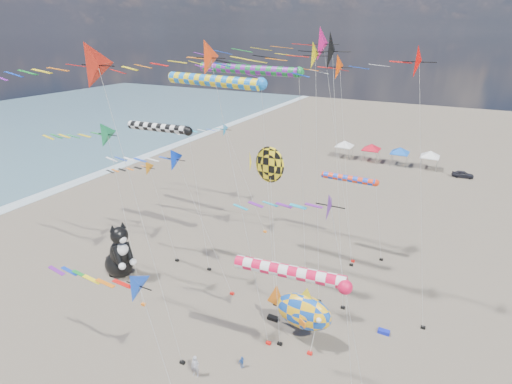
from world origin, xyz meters
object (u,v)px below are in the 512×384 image
at_px(fish_inflatable, 303,311).
at_px(person_adult, 195,366).
at_px(parked_car, 463,174).
at_px(cat_inflatable, 119,249).
at_px(child_blue, 242,362).

distance_m(fish_inflatable, person_adult, 8.63).
bearing_deg(person_adult, parked_car, 62.01).
relative_size(cat_inflatable, fish_inflatable, 1.01).
bearing_deg(child_blue, cat_inflatable, 101.21).
bearing_deg(cat_inflatable, parked_car, 77.55).
relative_size(person_adult, child_blue, 1.75).
bearing_deg(fish_inflatable, person_adult, -129.22).
distance_m(fish_inflatable, parked_car, 48.23).
height_order(person_adult, parked_car, person_adult).
relative_size(cat_inflatable, person_adult, 3.58).
distance_m(cat_inflatable, fish_inflatable, 18.96).
xyz_separation_m(fish_inflatable, person_adult, (-5.31, -6.50, -1.98)).
height_order(cat_inflatable, child_blue, cat_inflatable).
relative_size(cat_inflatable, parked_car, 1.80).
bearing_deg(person_adult, fish_inflatable, 38.65).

